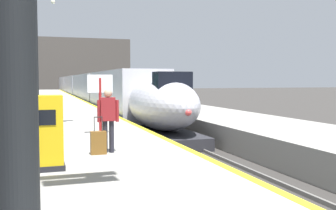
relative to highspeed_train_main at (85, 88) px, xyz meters
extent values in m
cube|color=gray|center=(-4.05, -23.42, -1.45)|extent=(4.80, 110.00, 1.05)
cube|color=gray|center=(4.05, -23.42, -1.45)|extent=(4.80, 110.00, 1.05)
cube|color=yellow|center=(-1.77, -23.42, -0.92)|extent=(0.20, 107.80, 0.01)
cube|color=slate|center=(-0.75, -20.67, -1.91)|extent=(0.08, 110.00, 0.12)
cube|color=slate|center=(0.75, -20.67, -1.91)|extent=(0.08, 110.00, 0.12)
cube|color=slate|center=(-7.35, -20.67, -1.91)|extent=(0.08, 110.00, 0.12)
ellipsoid|color=silver|center=(0.00, -33.39, -0.14)|extent=(2.78, 7.52, 2.56)
cube|color=#28282D|center=(0.00, -33.76, -1.70)|extent=(2.46, 6.39, 0.55)
cube|color=black|center=(0.00, -35.08, 0.93)|extent=(1.59, 1.00, 0.90)
sphere|color=#F24C4C|center=(0.00, -37.07, -0.29)|extent=(0.28, 0.28, 0.28)
cube|color=silver|center=(0.00, -24.13, 0.10)|extent=(2.90, 14.00, 3.05)
cube|color=black|center=(-1.42, -24.13, 0.65)|extent=(0.04, 11.90, 0.80)
cube|color=black|center=(1.42, -24.13, 0.65)|extent=(0.04, 11.90, 0.80)
cube|color=silver|center=(0.00, -24.13, -1.17)|extent=(2.92, 13.30, 0.24)
cube|color=black|center=(0.00, -28.61, -1.69)|extent=(2.03, 2.20, 0.56)
cube|color=black|center=(0.00, -19.65, -1.69)|extent=(2.03, 2.20, 0.56)
cube|color=silver|center=(0.00, -7.53, 0.10)|extent=(2.90, 18.00, 3.05)
cube|color=black|center=(-1.42, -7.53, 0.65)|extent=(0.04, 15.84, 0.80)
cube|color=black|center=(1.42, -7.53, 0.65)|extent=(0.04, 15.84, 0.80)
cube|color=black|center=(0.00, -13.65, -1.69)|extent=(2.03, 2.20, 0.56)
cube|color=black|center=(0.00, -1.41, -1.69)|extent=(2.03, 2.20, 0.56)
cube|color=silver|center=(0.00, 11.07, 0.10)|extent=(2.90, 18.00, 3.05)
cube|color=black|center=(-1.42, 11.07, 0.65)|extent=(0.04, 15.84, 0.80)
cube|color=black|center=(1.42, 11.07, 0.65)|extent=(0.04, 15.84, 0.80)
cube|color=black|center=(0.00, 4.95, -1.69)|extent=(2.03, 2.20, 0.56)
cube|color=black|center=(0.00, 17.19, -1.69)|extent=(2.03, 2.20, 0.56)
cube|color=silver|center=(0.00, 29.67, 0.10)|extent=(2.90, 18.00, 3.05)
cube|color=black|center=(-1.42, 29.67, 0.65)|extent=(0.04, 15.84, 0.80)
cube|color=black|center=(1.42, 29.67, 0.65)|extent=(0.04, 15.84, 0.80)
cube|color=black|center=(0.00, 23.55, -1.69)|extent=(2.03, 2.20, 0.56)
cube|color=black|center=(0.00, 35.79, -1.69)|extent=(2.03, 2.20, 0.56)
cube|color=#145660|center=(-8.10, -20.19, 0.18)|extent=(2.85, 18.00, 3.30)
cube|color=black|center=(-6.71, -20.19, 0.68)|extent=(0.04, 15.30, 0.90)
cube|color=black|center=(-8.10, -14.43, -1.71)|extent=(2.00, 2.00, 0.52)
cube|color=#145660|center=(-8.10, -1.59, 0.18)|extent=(2.85, 18.00, 3.30)
cylinder|color=black|center=(-5.90, -35.80, 3.88)|extent=(0.44, 0.44, 9.61)
cylinder|color=black|center=(-5.90, -20.97, 3.92)|extent=(0.44, 0.44, 9.69)
cylinder|color=black|center=(-5.90, -16.49, 3.85)|extent=(0.44, 0.44, 9.54)
sphere|color=#EFEACC|center=(-7.40, -16.49, 7.67)|extent=(0.36, 0.36, 0.36)
sphere|color=#EFEACC|center=(-4.40, -16.49, 7.67)|extent=(0.36, 0.36, 0.36)
cylinder|color=#23232D|center=(-4.03, -41.38, -0.50)|extent=(0.13, 0.13, 0.85)
cylinder|color=#23232D|center=(-3.86, -41.40, -0.50)|extent=(0.13, 0.13, 0.85)
cube|color=maroon|center=(-3.95, -41.39, 0.24)|extent=(0.40, 0.26, 0.62)
cylinder|color=maroon|center=(-4.19, -41.36, 0.19)|extent=(0.09, 0.09, 0.58)
cylinder|color=maroon|center=(-3.71, -41.42, 0.19)|extent=(0.09, 0.09, 0.58)
sphere|color=tan|center=(-3.95, -41.39, 0.66)|extent=(0.22, 0.22, 0.22)
cube|color=brown|center=(-4.24, -41.54, -0.62)|extent=(0.40, 0.22, 0.60)
cylinder|color=#262628|center=(-4.34, -41.54, -0.14)|extent=(0.02, 0.02, 0.36)
cylinder|color=#262628|center=(-4.14, -41.54, -0.14)|extent=(0.02, 0.02, 0.36)
cube|color=#262628|center=(-4.24, -41.54, 0.05)|extent=(0.22, 0.03, 0.02)
cube|color=yellow|center=(-5.55, -42.94, -0.12)|extent=(0.70, 0.56, 1.60)
cube|color=black|center=(-5.55, -43.23, 0.23)|extent=(0.40, 0.02, 0.32)
cube|color=black|center=(-5.55, -42.94, -0.86)|extent=(0.76, 0.62, 0.12)
cylinder|color=maroon|center=(-3.61, -37.69, 0.08)|extent=(0.10, 0.10, 2.00)
cube|color=white|center=(-3.61, -37.69, 0.88)|extent=(0.90, 0.06, 0.64)
cube|color=#4C4742|center=(0.00, 53.83, 5.03)|extent=(36.00, 2.00, 14.00)
camera|label=1|loc=(-5.67, -51.68, 1.00)|focal=41.89mm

